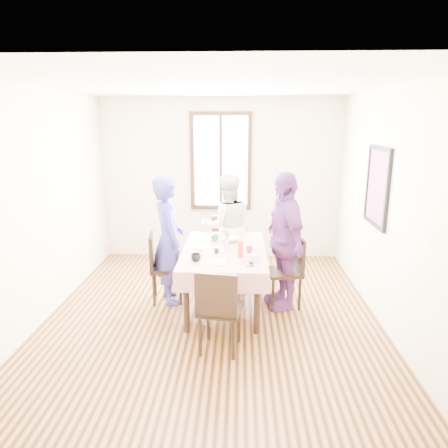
% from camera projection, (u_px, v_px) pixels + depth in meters
% --- Properties ---
extents(ground, '(4.50, 4.50, 0.00)m').
position_uv_depth(ground, '(213.00, 313.00, 5.12)').
color(ground, black).
rests_on(ground, ground).
extents(back_wall, '(4.00, 0.00, 4.00)m').
position_uv_depth(back_wall, '(221.00, 179.00, 6.97)').
color(back_wall, beige).
rests_on(back_wall, ground).
extents(right_wall, '(0.00, 4.50, 4.50)m').
position_uv_depth(right_wall, '(386.00, 208.00, 4.71)').
color(right_wall, beige).
rests_on(right_wall, ground).
extents(window_frame, '(1.02, 0.06, 1.62)m').
position_uv_depth(window_frame, '(221.00, 162.00, 6.88)').
color(window_frame, black).
rests_on(window_frame, back_wall).
extents(window_pane, '(0.90, 0.02, 1.50)m').
position_uv_depth(window_pane, '(221.00, 162.00, 6.89)').
color(window_pane, white).
rests_on(window_pane, back_wall).
extents(art_poster, '(0.04, 0.76, 0.96)m').
position_uv_depth(art_poster, '(377.00, 187.00, 4.96)').
color(art_poster, red).
rests_on(art_poster, right_wall).
extents(dining_table, '(0.91, 1.51, 0.75)m').
position_uv_depth(dining_table, '(224.00, 278.00, 5.24)').
color(dining_table, black).
rests_on(dining_table, ground).
extents(tablecloth, '(1.03, 1.63, 0.01)m').
position_uv_depth(tablecloth, '(224.00, 250.00, 5.15)').
color(tablecloth, '#610209').
rests_on(tablecloth, dining_table).
extents(chair_left, '(0.48, 0.48, 0.91)m').
position_uv_depth(chair_left, '(167.00, 268.00, 5.39)').
color(chair_left, black).
rests_on(chair_left, ground).
extents(chair_right, '(0.48, 0.48, 0.91)m').
position_uv_depth(chair_right, '(284.00, 272.00, 5.24)').
color(chair_right, black).
rests_on(chair_right, ground).
extents(chair_far, '(0.48, 0.48, 0.91)m').
position_uv_depth(chair_far, '(227.00, 247.00, 6.23)').
color(chair_far, black).
rests_on(chair_far, ground).
extents(chair_near, '(0.48, 0.48, 0.91)m').
position_uv_depth(chair_near, '(220.00, 309.00, 4.21)').
color(chair_near, black).
rests_on(chair_near, ground).
extents(person_left, '(0.60, 0.71, 1.66)m').
position_uv_depth(person_left, '(167.00, 240.00, 5.29)').
color(person_left, '#363392').
rests_on(person_left, ground).
extents(person_far, '(0.87, 0.74, 1.58)m').
position_uv_depth(person_far, '(227.00, 226.00, 6.13)').
color(person_far, silver).
rests_on(person_far, ground).
extents(person_right, '(0.67, 1.09, 1.73)m').
position_uv_depth(person_right, '(283.00, 241.00, 5.14)').
color(person_right, '#642F74').
rests_on(person_right, ground).
extents(mug_black, '(0.14, 0.14, 0.09)m').
position_uv_depth(mug_black, '(196.00, 257.00, 4.70)').
color(mug_black, black).
rests_on(mug_black, tablecloth).
extents(mug_flag, '(0.13, 0.13, 0.09)m').
position_uv_depth(mug_flag, '(249.00, 250.00, 4.99)').
color(mug_flag, red).
rests_on(mug_flag, tablecloth).
extents(mug_green, '(0.14, 0.14, 0.08)m').
position_uv_depth(mug_green, '(215.00, 238.00, 5.49)').
color(mug_green, '#0C7226').
rests_on(mug_green, tablecloth).
extents(serving_bowl, '(0.28, 0.28, 0.06)m').
position_uv_depth(serving_bowl, '(230.00, 239.00, 5.47)').
color(serving_bowl, white).
rests_on(serving_bowl, tablecloth).
extents(juice_carton, '(0.06, 0.06, 0.19)m').
position_uv_depth(juice_carton, '(241.00, 249.00, 4.85)').
color(juice_carton, red).
rests_on(juice_carton, tablecloth).
extents(butter_tub, '(0.13, 0.13, 0.06)m').
position_uv_depth(butter_tub, '(254.00, 258.00, 4.70)').
color(butter_tub, white).
rests_on(butter_tub, tablecloth).
extents(jam_jar, '(0.05, 0.05, 0.08)m').
position_uv_depth(jam_jar, '(216.00, 250.00, 4.98)').
color(jam_jar, black).
rests_on(jam_jar, tablecloth).
extents(drinking_glass, '(0.06, 0.06, 0.09)m').
position_uv_depth(drinking_glass, '(200.00, 251.00, 4.91)').
color(drinking_glass, silver).
rests_on(drinking_glass, tablecloth).
extents(smartphone, '(0.08, 0.15, 0.01)m').
position_uv_depth(smartphone, '(250.00, 264.00, 4.59)').
color(smartphone, black).
rests_on(smartphone, tablecloth).
extents(flower_vase, '(0.06, 0.06, 0.13)m').
position_uv_depth(flower_vase, '(226.00, 243.00, 5.19)').
color(flower_vase, silver).
rests_on(flower_vase, tablecloth).
extents(plate_left, '(0.20, 0.20, 0.01)m').
position_uv_depth(plate_left, '(202.00, 246.00, 5.24)').
color(plate_left, white).
rests_on(plate_left, tablecloth).
extents(plate_right, '(0.20, 0.20, 0.01)m').
position_uv_depth(plate_right, '(248.00, 247.00, 5.20)').
color(plate_right, white).
rests_on(plate_right, tablecloth).
extents(plate_near, '(0.20, 0.20, 0.01)m').
position_uv_depth(plate_near, '(217.00, 262.00, 4.65)').
color(plate_near, white).
rests_on(plate_near, tablecloth).
extents(butter_lid, '(0.12, 0.12, 0.01)m').
position_uv_depth(butter_lid, '(254.00, 255.00, 4.70)').
color(butter_lid, blue).
rests_on(butter_lid, butter_tub).
extents(flower_bunch, '(0.09, 0.09, 0.10)m').
position_uv_depth(flower_bunch, '(226.00, 234.00, 5.16)').
color(flower_bunch, yellow).
rests_on(flower_bunch, flower_vase).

